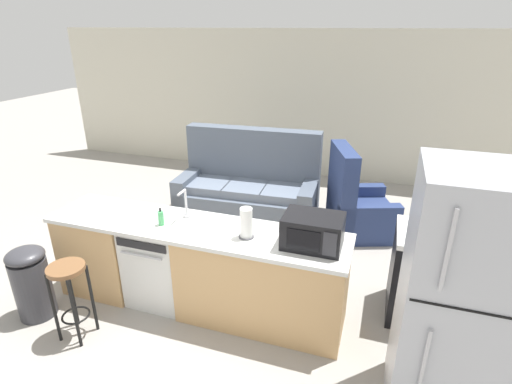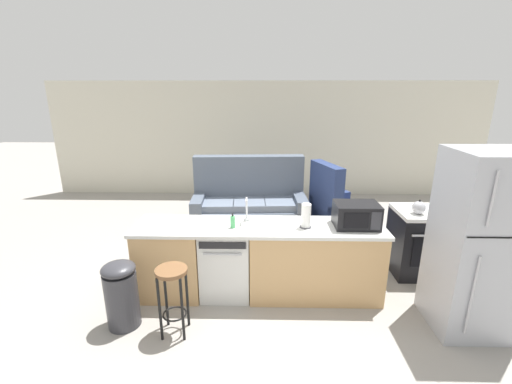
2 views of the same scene
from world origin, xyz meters
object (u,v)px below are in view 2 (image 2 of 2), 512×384
at_px(refrigerator, 477,244).
at_px(trash_bin, 121,294).
at_px(paper_towel_roll, 306,216).
at_px(kettle, 419,208).
at_px(couch, 249,205).
at_px(stove_range, 422,242).
at_px(microwave, 356,215).
at_px(armchair, 334,210).
at_px(dishwasher, 226,262).
at_px(soap_bottle, 233,222).
at_px(bar_stool, 173,287).

relative_size(refrigerator, trash_bin, 2.57).
relative_size(paper_towel_roll, kettle, 1.38).
height_order(refrigerator, couch, refrigerator).
bearing_deg(stove_range, kettle, -142.84).
height_order(refrigerator, microwave, refrigerator).
relative_size(trash_bin, armchair, 0.62).
height_order(dishwasher, soap_bottle, soap_bottle).
bearing_deg(refrigerator, paper_towel_roll, 162.97).
bearing_deg(kettle, stove_range, 37.16).
distance_m(dishwasher, soap_bottle, 0.57).
bearing_deg(paper_towel_roll, trash_bin, -163.18).
bearing_deg(bar_stool, stove_range, 22.96).
distance_m(stove_range, kettle, 0.57).
xyz_separation_m(paper_towel_roll, couch, (-0.75, 2.20, -0.64)).
relative_size(refrigerator, couch, 0.93).
bearing_deg(dishwasher, trash_bin, -148.32).
distance_m(refrigerator, soap_bottle, 2.55).
height_order(kettle, couch, couch).
xyz_separation_m(kettle, bar_stool, (-2.89, -1.17, -0.45)).
bearing_deg(stove_range, microwave, -152.89).
bearing_deg(stove_range, bar_stool, -157.04).
xyz_separation_m(bar_stool, armchair, (2.19, 2.84, -0.19)).
height_order(dishwasher, armchair, armchair).
relative_size(paper_towel_roll, bar_stool, 0.38).
xyz_separation_m(trash_bin, couch, (1.23, 2.80, 0.02)).
bearing_deg(microwave, kettle, 25.03).
height_order(kettle, bar_stool, kettle).
bearing_deg(stove_range, armchair, 119.34).
bearing_deg(dishwasher, stove_range, 11.91).
bearing_deg(couch, stove_range, -33.87).
distance_m(refrigerator, kettle, 0.99).
bearing_deg(microwave, refrigerator, -27.05).
distance_m(stove_range, microwave, 1.34).
bearing_deg(bar_stool, paper_towel_roll, 26.77).
xyz_separation_m(microwave, paper_towel_roll, (-0.59, -0.04, -0.00)).
bearing_deg(soap_bottle, refrigerator, -10.80).
xyz_separation_m(refrigerator, trash_bin, (-3.63, -0.09, -0.57)).
distance_m(soap_bottle, trash_bin, 1.40).
xyz_separation_m(kettle, trash_bin, (-3.47, -1.06, -0.61)).
bearing_deg(armchair, paper_towel_roll, -110.39).
xyz_separation_m(stove_range, microwave, (-1.07, -0.55, 0.59)).
distance_m(microwave, couch, 2.62).
bearing_deg(kettle, couch, 142.16).
height_order(stove_range, couch, couch).
distance_m(stove_range, couch, 2.90).
xyz_separation_m(dishwasher, bar_stool, (-0.46, -0.75, 0.11)).
height_order(soap_bottle, trash_bin, soap_bottle).
xyz_separation_m(kettle, couch, (-2.24, 1.74, -0.59)).
bearing_deg(stove_range, paper_towel_roll, -160.43).
bearing_deg(armchair, bar_stool, -127.66).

